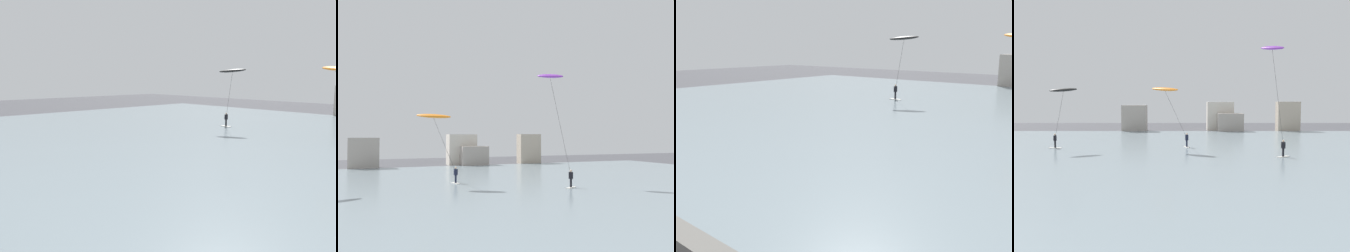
{
  "view_description": "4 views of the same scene",
  "coord_description": "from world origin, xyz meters",
  "views": [
    {
      "loc": [
        12.62,
        2.31,
        6.03
      ],
      "look_at": [
        -1.88,
        15.68,
        3.22
      ],
      "focal_mm": 37.44,
      "sensor_mm": 36.0,
      "label": 1
    },
    {
      "loc": [
        -5.81,
        2.25,
        4.72
      ],
      "look_at": [
        -0.84,
        15.02,
        5.17
      ],
      "focal_mm": 36.51,
      "sensor_mm": 36.0,
      "label": 2
    },
    {
      "loc": [
        9.53,
        0.0,
        5.91
      ],
      "look_at": [
        -0.18,
        11.48,
        2.72
      ],
      "focal_mm": 40.85,
      "sensor_mm": 36.0,
      "label": 3
    },
    {
      "loc": [
        1.37,
        -3.19,
        5.5
      ],
      "look_at": [
        1.31,
        15.78,
        4.08
      ],
      "focal_mm": 36.67,
      "sensor_mm": 36.0,
      "label": 4
    }
  ],
  "objects": [
    {
      "name": "water_bay",
      "position": [
        0.0,
        31.04,
        0.05
      ],
      "size": [
        84.0,
        52.0,
        0.1
      ],
      "primitive_type": "cube",
      "color": "gray",
      "rests_on": "ground"
    },
    {
      "name": "seawall_barrier",
      "position": [
        0.0,
        4.34,
        0.55
      ],
      "size": [
        60.0,
        0.7,
        1.09
      ],
      "primitive_type": "cube",
      "color": "#66635E",
      "rests_on": "ground"
    },
    {
      "name": "kitesurfer_black",
      "position": [
        -11.76,
        34.58,
        6.01
      ],
      "size": [
        3.63,
        2.4,
        6.87
      ],
      "color": "silver",
      "rests_on": "water_bay"
    }
  ]
}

